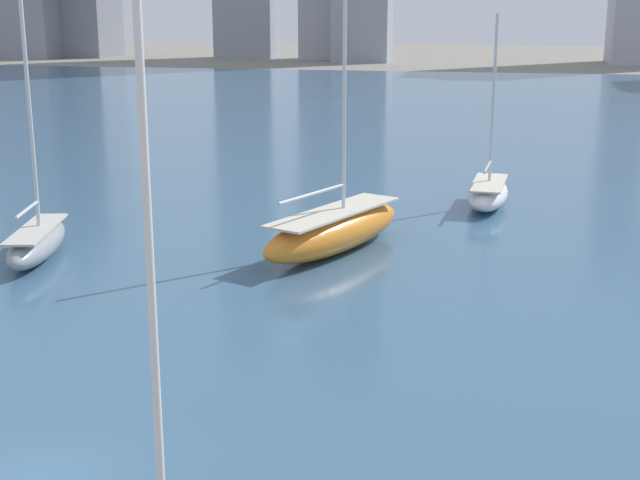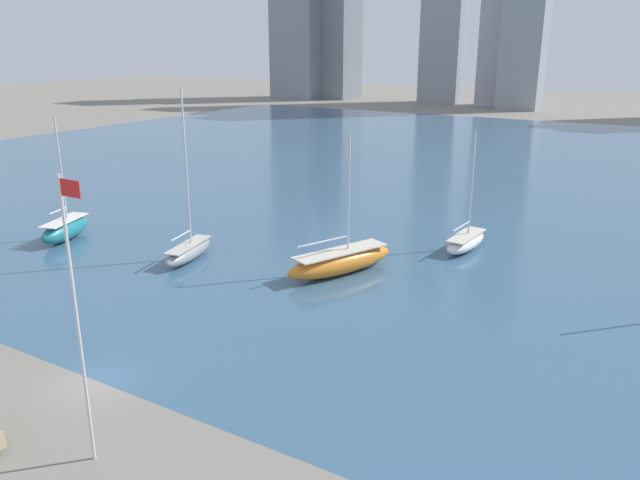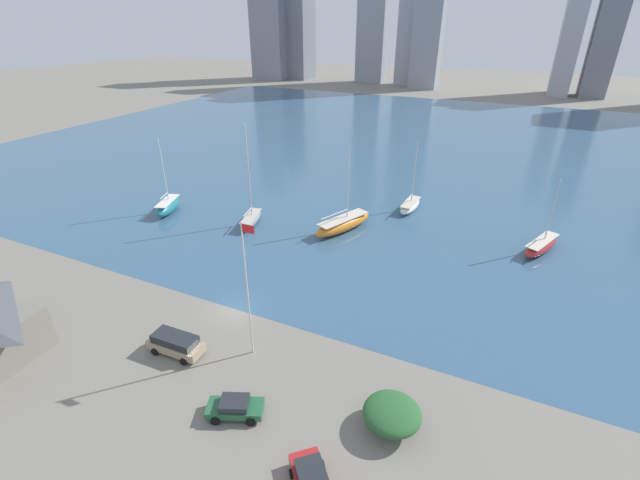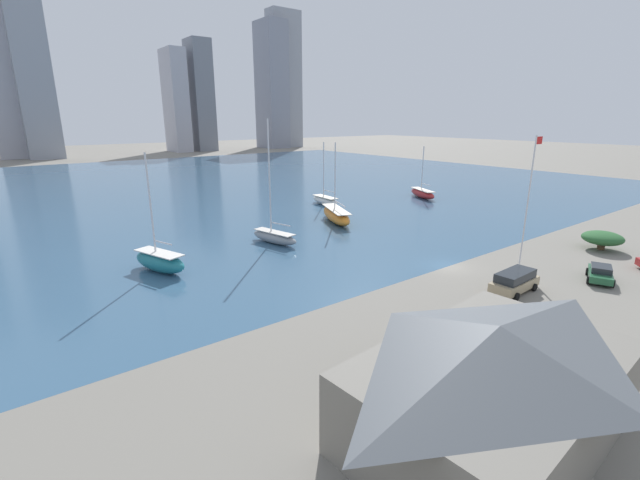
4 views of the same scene
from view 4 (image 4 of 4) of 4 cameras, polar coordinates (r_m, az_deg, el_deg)
The scene contains 13 objects.
ground_plane at distance 45.92m, azimuth 16.73°, elevation -3.38°, with size 500.00×500.00×0.00m, color gray.
harbor_water at distance 102.47m, azimuth -16.74°, elevation 7.06°, with size 180.00×140.00×0.00m.
boat_shed at distance 22.49m, azimuth 22.09°, elevation -17.06°, with size 14.54×9.66×5.71m.
flag_pole at distance 46.30m, azimuth 26.02°, elevation 4.89°, with size 1.24×0.14×13.15m.
yard_shrub at distance 58.94m, azimuth 33.52°, elevation 0.21°, with size 4.33×4.33×2.12m.
distant_city_skyline at distance 196.92m, azimuth -30.84°, elevation 18.04°, with size 197.14×23.59×70.69m.
sailboat_teal at distance 45.12m, azimuth -20.58°, elevation -2.62°, with size 4.33×7.18×11.61m.
sailboat_red at distance 84.10m, azimuth 13.51°, elevation 6.08°, with size 5.07×8.45×9.61m.
sailboat_orange at distance 62.41m, azimuth 2.17°, elevation 3.35°, with size 6.33×10.49×11.37m.
sailboat_gray at distance 52.05m, azimuth -6.11°, elevation 0.55°, with size 3.34×7.28×14.62m.
sailboat_white at distance 75.25m, azimuth 0.70°, elevation 5.36°, with size 2.62×7.05×10.72m.
parked_suv_tan at distance 41.04m, azimuth 24.52°, elevation -4.98°, with size 5.22×2.51×1.89m.
parked_sedan_green at distance 47.68m, azimuth 33.31°, elevation -3.70°, with size 4.66×3.37×1.50m.
Camera 4 is at (-35.66, -24.93, 14.68)m, focal length 24.00 mm.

